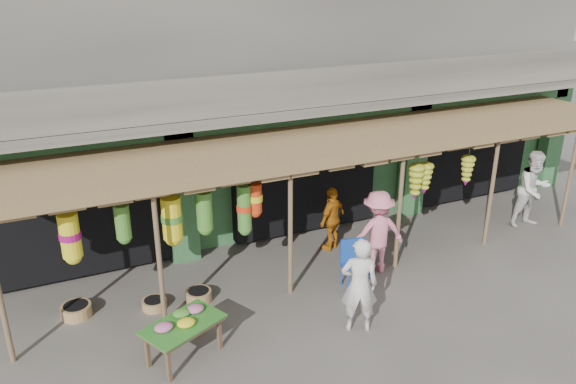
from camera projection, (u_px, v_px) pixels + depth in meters
name	position (u px, v px, depth m)	size (l,w,h in m)	color
ground	(350.00, 272.00, 11.88)	(80.00, 80.00, 0.00)	#514C47
building	(260.00, 76.00, 14.75)	(16.40, 6.80, 7.00)	gray
awning	(329.00, 145.00, 11.55)	(14.00, 2.70, 2.79)	brown
flower_table	(183.00, 324.00, 9.05)	(1.48, 1.22, 0.77)	brown
blue_chair	(354.00, 262.00, 11.12)	(0.57, 0.58, 1.01)	#173F9A
basket_left	(76.00, 311.00, 10.32)	(0.55, 0.55, 0.23)	brown
basket_mid	(154.00, 304.00, 10.57)	(0.46, 0.46, 0.18)	olive
basket_right	(199.00, 296.00, 10.78)	(0.50, 0.50, 0.23)	olive
person_front	(359.00, 285.00, 9.67)	(0.65, 0.42, 1.77)	silver
person_right	(533.00, 189.00, 13.68)	(0.94, 0.73, 1.94)	silver
person_vendor	(332.00, 219.00, 12.61)	(0.88, 0.36, 1.49)	#BF6B12
person_shopper	(377.00, 232.00, 11.59)	(1.17, 0.67, 1.81)	pink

